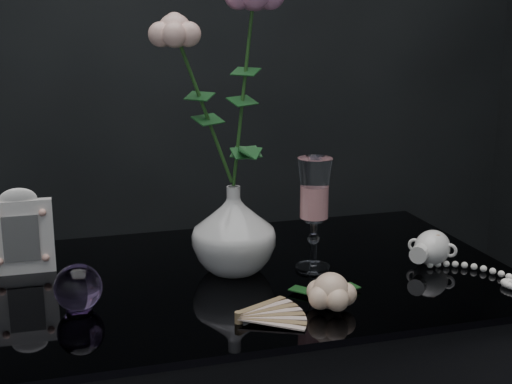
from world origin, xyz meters
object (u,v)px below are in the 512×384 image
object	(u,v)px
vase	(234,229)
loose_rose	(331,291)
picture_frame	(21,231)
paperweight	(78,288)
pearl_jar	(432,246)
wine_glass	(314,215)

from	to	relation	value
vase	loose_rose	bearing A→B (deg)	-63.81
picture_frame	loose_rose	size ratio (longest dim) A/B	0.89
vase	paperweight	xyz separation A→B (m)	(-0.27, -0.10, -0.04)
vase	picture_frame	distance (m)	0.37
vase	picture_frame	size ratio (longest dim) A/B	1.00
paperweight	pearl_jar	size ratio (longest dim) A/B	0.32
paperweight	pearl_jar	world-z (taller)	paperweight
loose_rose	paperweight	bearing A→B (deg)	178.47
picture_frame	vase	bearing A→B (deg)	-14.58
vase	wine_glass	xyz separation A→B (m)	(0.14, -0.03, 0.02)
loose_rose	pearl_jar	world-z (taller)	pearl_jar
wine_glass	pearl_jar	world-z (taller)	wine_glass
paperweight	vase	bearing A→B (deg)	19.89
paperweight	loose_rose	bearing A→B (deg)	-15.86
wine_glass	picture_frame	distance (m)	0.51
wine_glass	vase	bearing A→B (deg)	167.77
picture_frame	pearl_jar	bearing A→B (deg)	-12.13
vase	pearl_jar	size ratio (longest dim) A/B	0.67
pearl_jar	wine_glass	bearing A→B (deg)	-144.93
wine_glass	paperweight	size ratio (longest dim) A/B	2.75
picture_frame	pearl_jar	distance (m)	0.73
vase	paperweight	size ratio (longest dim) A/B	2.09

